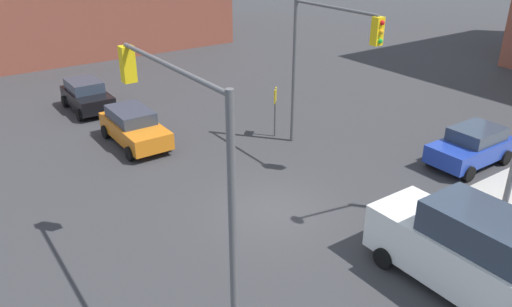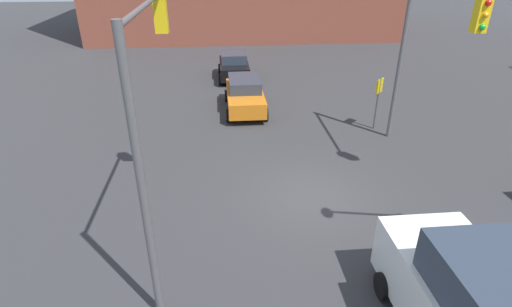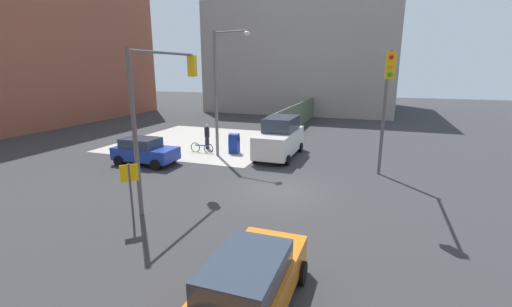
# 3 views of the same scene
# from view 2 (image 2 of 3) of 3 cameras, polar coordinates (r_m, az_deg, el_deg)

# --- Properties ---
(ground_plane) EXTENTS (120.00, 120.00, 0.00)m
(ground_plane) POSITION_cam_2_polar(r_m,az_deg,el_deg) (13.78, 7.84, -6.02)
(ground_plane) COLOR #333335
(traffic_signal_nw_corner) EXTENTS (4.92, 0.36, 6.50)m
(traffic_signal_nw_corner) POSITION_cam_2_polar(r_m,az_deg,el_deg) (15.98, 23.26, 14.64)
(traffic_signal_nw_corner) COLOR #59595B
(traffic_signal_nw_corner) RESTS_ON ground
(traffic_signal_se_corner) EXTENTS (5.58, 0.36, 6.50)m
(traffic_signal_se_corner) POSITION_cam_2_polar(r_m,az_deg,el_deg) (9.41, -14.90, 8.67)
(traffic_signal_se_corner) COLOR #59595B
(traffic_signal_se_corner) RESTS_ON ground
(warning_sign_two_way) EXTENTS (0.48, 0.48, 2.40)m
(warning_sign_two_way) POSITION_cam_2_polar(r_m,az_deg,el_deg) (18.97, 17.06, 8.00)
(warning_sign_two_way) COLOR #4C4C4C
(warning_sign_two_way) RESTS_ON ground
(sedan_black) EXTENTS (3.88, 2.02, 1.62)m
(sedan_black) POSITION_cam_2_polar(r_m,az_deg,el_deg) (26.28, -3.17, 12.45)
(sedan_black) COLOR black
(sedan_black) RESTS_ON ground
(sedan_orange) EXTENTS (4.42, 2.02, 1.62)m
(sedan_orange) POSITION_cam_2_polar(r_m,az_deg,el_deg) (20.75, -1.61, 8.47)
(sedan_orange) COLOR orange
(sedan_orange) RESTS_ON ground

